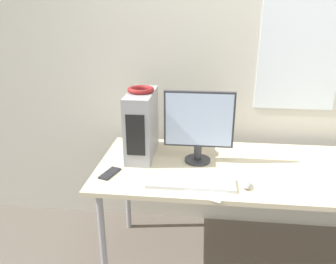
{
  "coord_description": "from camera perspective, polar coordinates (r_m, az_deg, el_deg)",
  "views": [
    {
      "loc": [
        -0.5,
        -1.47,
        1.68
      ],
      "look_at": [
        -0.71,
        0.41,
        0.97
      ],
      "focal_mm": 35.0,
      "sensor_mm": 36.0,
      "label": 1
    }
  ],
  "objects": [
    {
      "name": "wall_back",
      "position": [
        2.49,
        18.29,
        11.99
      ],
      "size": [
        8.0,
        0.07,
        2.7
      ],
      "color": "beige",
      "rests_on": "ground_plane"
    },
    {
      "name": "desk",
      "position": [
        2.17,
        19.1,
        -7.13
      ],
      "size": [
        2.29,
        0.82,
        0.76
      ],
      "color": "beige",
      "rests_on": "ground_plane"
    },
    {
      "name": "pc_tower",
      "position": [
        2.16,
        -4.59,
        1.35
      ],
      "size": [
        0.16,
        0.42,
        0.43
      ],
      "color": "#9E9EA3",
      "rests_on": "desk"
    },
    {
      "name": "headphones",
      "position": [
        2.09,
        -4.76,
        7.35
      ],
      "size": [
        0.17,
        0.17,
        0.03
      ],
      "color": "maroon",
      "rests_on": "pc_tower"
    },
    {
      "name": "monitor_main",
      "position": [
        2.04,
        5.37,
        1.35
      ],
      "size": [
        0.43,
        0.17,
        0.46
      ],
      "color": "#333338",
      "rests_on": "desk"
    },
    {
      "name": "keyboard",
      "position": [
        1.86,
        3.94,
        -8.79
      ],
      "size": [
        0.5,
        0.15,
        0.02
      ],
      "color": "silver",
      "rests_on": "desk"
    },
    {
      "name": "mouse",
      "position": [
        1.88,
        13.39,
        -8.83
      ],
      "size": [
        0.05,
        0.09,
        0.04
      ],
      "color": "#B2B2B7",
      "rests_on": "desk"
    },
    {
      "name": "cell_phone",
      "position": [
        2.0,
        -10.12,
        -7.09
      ],
      "size": [
        0.11,
        0.17,
        0.01
      ],
      "rotation": [
        0.0,
        0.0,
        -0.3
      ],
      "color": "#232328",
      "rests_on": "desk"
    },
    {
      "name": "paper_sheet_left",
      "position": [
        1.87,
        7.54,
        -9.18
      ],
      "size": [
        0.31,
        0.35,
        0.0
      ],
      "rotation": [
        0.0,
        0.0,
        -0.39
      ],
      "color": "white",
      "rests_on": "desk"
    }
  ]
}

